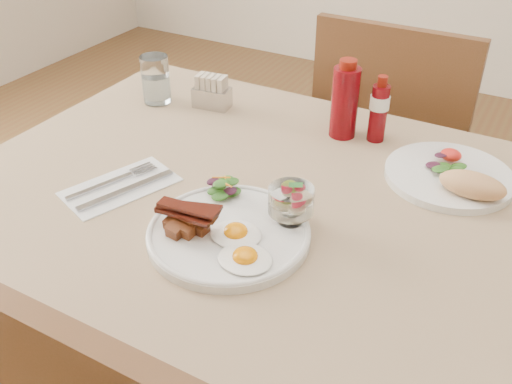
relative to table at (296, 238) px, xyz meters
The scene contains 13 objects.
table is the anchor object (origin of this frame).
chair_far 0.68m from the table, 90.00° to the left, with size 0.42×0.42×0.93m.
main_plate 0.19m from the table, 109.53° to the right, with size 0.28×0.28×0.02m, color white.
fried_eggs 0.22m from the table, 94.26° to the right, with size 0.15×0.14×0.02m.
bacon_potato_pile 0.26m from the table, 121.17° to the right, with size 0.12×0.07×0.05m.
side_salad 0.18m from the table, 149.17° to the right, with size 0.06×0.06×0.04m.
fruit_cup 0.17m from the table, 73.13° to the right, with size 0.08×0.08×0.08m.
second_plate 0.33m from the table, 40.06° to the left, with size 0.25×0.25×0.06m.
ketchup_bottle 0.34m from the table, 95.33° to the left, with size 0.06×0.06×0.18m.
hot_sauce_bottle 0.35m from the table, 81.30° to the left, with size 0.05×0.05×0.15m.
sugar_caddy 0.47m from the table, 143.47° to the left, with size 0.09×0.06×0.08m.
water_glass 0.57m from the table, 155.50° to the left, with size 0.07×0.07×0.12m.
napkin_cutlery 0.36m from the table, 158.75° to the right, with size 0.19×0.24×0.01m.
Camera 1 is at (0.36, -0.80, 1.36)m, focal length 40.00 mm.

